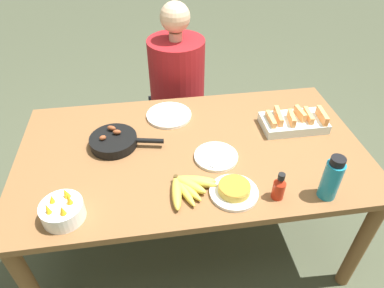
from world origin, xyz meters
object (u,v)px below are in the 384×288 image
skillet (114,141)px  empty_plate_near_front (216,157)px  frittata_plate_center (234,190)px  person_figure (178,104)px  fruit_bowl_mango (63,210)px  melon_tray (294,122)px  water_bottle (332,178)px  empty_plate_far_left (169,115)px  hot_sauce_bottle (279,187)px  banana_bunch (188,186)px

skillet → empty_plate_near_front: (0.48, -0.17, -0.02)m
frittata_plate_center → person_figure: size_ratio=0.18×
fruit_bowl_mango → melon_tray: bearing=21.5°
fruit_bowl_mango → water_bottle: size_ratio=0.80×
empty_plate_near_front → empty_plate_far_left: bearing=116.7°
melon_tray → empty_plate_near_front: (-0.46, -0.18, -0.03)m
water_bottle → hot_sauce_bottle: water_bottle is taller
empty_plate_near_front → water_bottle: (0.42, -0.30, 0.09)m
skillet → person_figure: person_figure is taller
frittata_plate_center → water_bottle: bearing=-9.6°
fruit_bowl_mango → hot_sauce_bottle: 0.88m
melon_tray → water_bottle: size_ratio=1.59×
skillet → banana_bunch: bearing=-36.0°
melon_tray → empty_plate_near_front: 0.49m
banana_bunch → frittata_plate_center: bearing=-16.0°
fruit_bowl_mango → water_bottle: 1.09m
fruit_bowl_mango → person_figure: 1.29m
melon_tray → water_bottle: bearing=-94.9°
empty_plate_far_left → fruit_bowl_mango: 0.80m
empty_plate_near_front → person_figure: size_ratio=0.18×
hot_sauce_bottle → person_figure: (-0.30, 1.14, -0.30)m
frittata_plate_center → water_bottle: 0.40m
melon_tray → hot_sauce_bottle: hot_sauce_bottle is taller
banana_bunch → empty_plate_far_left: bearing=93.0°
person_figure → hot_sauce_bottle: bearing=-75.3°
melon_tray → empty_plate_far_left: 0.68m
hot_sauce_bottle → person_figure: 1.21m
skillet → fruit_bowl_mango: 0.47m
banana_bunch → skillet: skillet is taller
frittata_plate_center → empty_plate_near_front: size_ratio=1.00×
melon_tray → frittata_plate_center: melon_tray is taller
hot_sauce_bottle → person_figure: bearing=104.7°
skillet → empty_plate_near_front: skillet is taller
skillet → water_bottle: bearing=-16.2°
frittata_plate_center → water_bottle: water_bottle is taller
melon_tray → skillet: (-0.94, -0.02, -0.01)m
empty_plate_near_front → person_figure: (-0.09, 0.86, -0.25)m
banana_bunch → water_bottle: size_ratio=1.01×
empty_plate_far_left → banana_bunch: bearing=-87.0°
banana_bunch → skillet: size_ratio=0.58×
melon_tray → hot_sauce_bottle: 0.53m
melon_tray → skillet: 0.94m
hot_sauce_bottle → person_figure: person_figure is taller
melon_tray → water_bottle: 0.49m
hot_sauce_bottle → empty_plate_far_left: bearing=121.0°
water_bottle → hot_sauce_bottle: (-0.21, 0.02, -0.04)m
banana_bunch → melon_tray: (0.62, 0.37, 0.01)m
empty_plate_near_front → water_bottle: bearing=-36.0°
skillet → fruit_bowl_mango: size_ratio=2.15×
empty_plate_near_front → empty_plate_far_left: (-0.19, 0.38, -0.00)m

